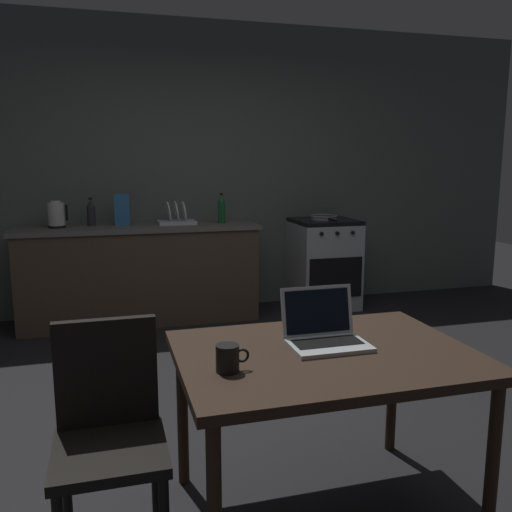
# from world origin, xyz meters

# --- Properties ---
(ground_plane) EXTENTS (12.00, 12.00, 0.00)m
(ground_plane) POSITION_xyz_m (0.00, 0.00, 0.00)
(ground_plane) COLOR black
(back_wall) EXTENTS (6.40, 0.10, 2.78)m
(back_wall) POSITION_xyz_m (0.30, 2.52, 1.39)
(back_wall) COLOR #5C625C
(back_wall) RESTS_ON ground_plane
(kitchen_counter) EXTENTS (2.16, 0.64, 0.89)m
(kitchen_counter) POSITION_xyz_m (-0.62, 2.17, 0.45)
(kitchen_counter) COLOR #4C3D2D
(kitchen_counter) RESTS_ON ground_plane
(stove_oven) EXTENTS (0.60, 0.62, 0.89)m
(stove_oven) POSITION_xyz_m (1.20, 2.17, 0.44)
(stove_oven) COLOR #B7BABF
(stove_oven) RESTS_ON ground_plane
(dining_table) EXTENTS (1.18, 0.86, 0.71)m
(dining_table) POSITION_xyz_m (-0.08, -0.87, 0.64)
(dining_table) COLOR #332319
(dining_table) RESTS_ON ground_plane
(chair) EXTENTS (0.40, 0.40, 0.88)m
(chair) POSITION_xyz_m (-0.93, -0.86, 0.51)
(chair) COLOR black
(chair) RESTS_ON ground_plane
(laptop) EXTENTS (0.32, 0.27, 0.22)m
(laptop) POSITION_xyz_m (-0.05, -0.80, 0.76)
(laptop) COLOR silver
(laptop) RESTS_ON dining_table
(electric_kettle) EXTENTS (0.17, 0.15, 0.23)m
(electric_kettle) POSITION_xyz_m (-1.32, 2.17, 1.00)
(electric_kettle) COLOR black
(electric_kettle) RESTS_ON kitchen_counter
(bottle) EXTENTS (0.07, 0.07, 0.28)m
(bottle) POSITION_xyz_m (0.14, 2.12, 1.02)
(bottle) COLOR #19592D
(bottle) RESTS_ON kitchen_counter
(frying_pan) EXTENTS (0.28, 0.45, 0.05)m
(frying_pan) POSITION_xyz_m (1.18, 2.15, 0.91)
(frying_pan) COLOR gray
(frying_pan) RESTS_ON stove_oven
(coffee_mug) EXTENTS (0.12, 0.09, 0.10)m
(coffee_mug) POSITION_xyz_m (-0.50, -0.97, 0.76)
(coffee_mug) COLOR black
(coffee_mug) RESTS_ON dining_table
(cereal_box) EXTENTS (0.13, 0.05, 0.28)m
(cereal_box) POSITION_xyz_m (-0.76, 2.19, 1.03)
(cereal_box) COLOR #3372B2
(cereal_box) RESTS_ON kitchen_counter
(dish_rack) EXTENTS (0.34, 0.26, 0.21)m
(dish_rack) POSITION_xyz_m (-0.28, 2.17, 0.94)
(dish_rack) COLOR silver
(dish_rack) RESTS_ON kitchen_counter
(bottle_b) EXTENTS (0.07, 0.07, 0.25)m
(bottle_b) POSITION_xyz_m (-1.03, 2.25, 1.01)
(bottle_b) COLOR #2D2D33
(bottle_b) RESTS_ON kitchen_counter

